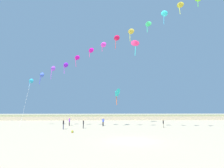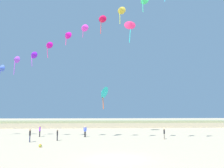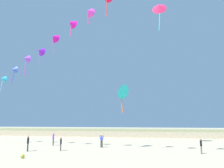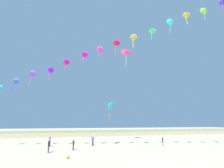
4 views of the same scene
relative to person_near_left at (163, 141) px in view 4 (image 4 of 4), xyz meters
name	(u,v)px [view 4 (image 4 of 4)]	position (x,y,z in m)	size (l,w,h in m)	color
dune_ridge	(91,133)	(-8.16, 27.26, -0.04)	(120.00, 8.54, 1.67)	tan
person_near_left	(163,141)	(0.00, 0.00, 0.00)	(0.28, 0.51, 1.51)	#726656
person_near_right	(50,140)	(-18.83, 4.55, 0.14)	(0.39, 0.57, 1.75)	black
person_mid_center	(73,144)	(-15.23, -0.74, -0.01)	(0.30, 0.50, 1.48)	black
person_far_left	(93,140)	(-11.62, 3.65, 0.12)	(0.60, 0.23, 1.72)	black
person_far_right	(49,145)	(-18.58, -2.08, 0.10)	(0.29, 0.58, 1.68)	#282D4C
kite_banner_string	(108,45)	(-10.52, -2.51, 15.42)	(35.38, 15.43, 23.37)	#269EC1
large_kite_low_lead	(126,51)	(-3.87, 6.86, 19.01)	(2.18, 1.65, 4.59)	#E4295D
large_kite_mid_trail	(109,105)	(-8.83, 2.99, 6.21)	(2.04, 2.26, 3.70)	#1CC4C3
beach_ball	(68,157)	(-16.16, -6.70, -0.69)	(0.36, 0.36, 0.36)	orange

